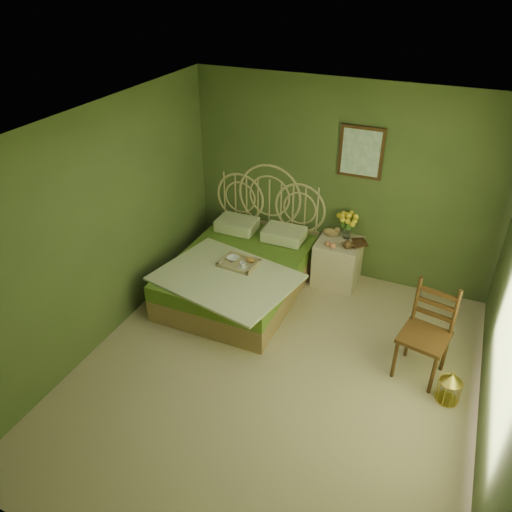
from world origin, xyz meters
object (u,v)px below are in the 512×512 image
at_px(nightstand, 338,257).
at_px(birdcage, 449,388).
at_px(bed, 241,270).
at_px(chair, 427,326).

xyz_separation_m(nightstand, birdcage, (1.58, -1.61, -0.20)).
xyz_separation_m(bed, nightstand, (1.10, 0.70, 0.06)).
xyz_separation_m(nightstand, chair, (1.26, -1.27, 0.21)).
distance_m(nightstand, chair, 1.80).
height_order(nightstand, chair, nightstand).
bearing_deg(nightstand, chair, -45.22).
height_order(bed, nightstand, bed).
bearing_deg(chair, birdcage, -35.09).
height_order(nightstand, birdcage, nightstand).
bearing_deg(chair, bed, 177.82).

